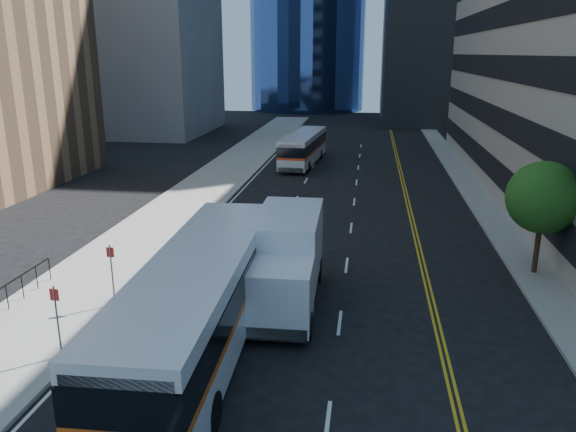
% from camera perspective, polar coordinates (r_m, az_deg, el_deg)
% --- Properties ---
extents(ground, '(160.00, 160.00, 0.00)m').
position_cam_1_polar(ground, '(19.79, 3.46, -13.27)').
color(ground, black).
rests_on(ground, ground).
extents(sidewalk_west, '(5.00, 90.00, 0.15)m').
position_cam_1_polar(sidewalk_west, '(44.85, -7.27, 3.67)').
color(sidewalk_west, gray).
rests_on(sidewalk_west, ground).
extents(sidewalk_east, '(2.00, 90.00, 0.15)m').
position_cam_1_polar(sidewalk_east, '(43.95, 18.10, 2.72)').
color(sidewalk_east, gray).
rests_on(sidewalk_east, ground).
extents(street_tree, '(3.20, 3.20, 5.10)m').
position_cam_1_polar(street_tree, '(27.02, 24.52, 1.71)').
color(street_tree, '#332114').
rests_on(street_tree, sidewalk_east).
extents(bus_front, '(3.33, 13.43, 3.44)m').
position_cam_1_polar(bus_front, '(18.93, -8.94, -8.50)').
color(bus_front, silver).
rests_on(bus_front, ground).
extents(bus_rear, '(3.23, 11.01, 2.80)m').
position_cam_1_polar(bus_rear, '(51.10, 1.58, 6.99)').
color(bus_rear, silver).
rests_on(bus_rear, ground).
extents(box_truck, '(2.72, 7.41, 3.52)m').
position_cam_1_polar(box_truck, '(22.29, -0.25, -4.47)').
color(box_truck, silver).
rests_on(box_truck, ground).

